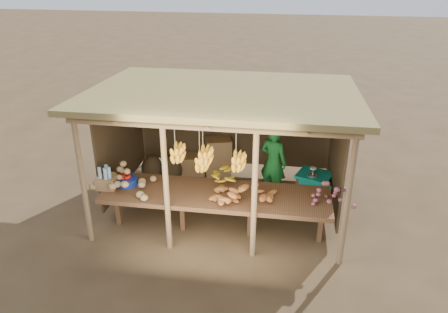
# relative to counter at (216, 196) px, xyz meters

# --- Properties ---
(ground) EXTENTS (60.00, 60.00, 0.00)m
(ground) POSITION_rel_counter_xyz_m (-0.00, 0.95, -0.74)
(ground) COLOR brown
(ground) RESTS_ON ground
(stall_structure) EXTENTS (4.70, 3.50, 2.43)m
(stall_structure) POSITION_rel_counter_xyz_m (-0.01, 1.00, 1.18)
(stall_structure) COLOR #9D7951
(stall_structure) RESTS_ON ground
(counter) EXTENTS (3.90, 1.05, 0.80)m
(counter) POSITION_rel_counter_xyz_m (0.00, 0.00, 0.00)
(counter) COLOR brown
(counter) RESTS_ON ground
(potato_heap) EXTENTS (1.29, 0.97, 0.37)m
(potato_heap) POSITION_rel_counter_xyz_m (-1.66, -0.12, 0.25)
(potato_heap) COLOR tan
(potato_heap) RESTS_ON counter
(sweet_potato_heap) EXTENTS (1.11, 0.88, 0.36)m
(sweet_potato_heap) POSITION_rel_counter_xyz_m (0.49, -0.14, 0.24)
(sweet_potato_heap) COLOR #B7682F
(sweet_potato_heap) RESTS_ON counter
(onion_heap) EXTENTS (0.94, 0.71, 0.36)m
(onion_heap) POSITION_rel_counter_xyz_m (1.90, 0.01, 0.24)
(onion_heap) COLOR #A14E5B
(onion_heap) RESTS_ON counter
(banana_pile) EXTENTS (0.58, 0.36, 0.35)m
(banana_pile) POSITION_rel_counter_xyz_m (0.08, 0.40, 0.23)
(banana_pile) COLOR yellow
(banana_pile) RESTS_ON counter
(tomato_basin) EXTENTS (0.37, 0.37, 0.19)m
(tomato_basin) POSITION_rel_counter_xyz_m (-1.59, 0.06, 0.14)
(tomato_basin) COLOR navy
(tomato_basin) RESTS_ON counter
(bottle_box) EXTENTS (0.35, 0.28, 0.42)m
(bottle_box) POSITION_rel_counter_xyz_m (-1.90, -0.11, 0.22)
(bottle_box) COLOR olive
(bottle_box) RESTS_ON counter
(vendor) EXTENTS (0.66, 0.56, 1.53)m
(vendor) POSITION_rel_counter_xyz_m (0.91, 1.43, 0.03)
(vendor) COLOR #19712A
(vendor) RESTS_ON ground
(tarp_crate) EXTENTS (0.81, 0.75, 0.77)m
(tarp_crate) POSITION_rel_counter_xyz_m (1.73, 1.39, -0.42)
(tarp_crate) COLOR brown
(tarp_crate) RESTS_ON ground
(carton_stack) EXTENTS (1.23, 0.56, 0.87)m
(carton_stack) POSITION_rel_counter_xyz_m (-0.51, 2.15, -0.35)
(carton_stack) COLOR olive
(carton_stack) RESTS_ON ground
(burlap_sacks) EXTENTS (0.90, 0.47, 0.64)m
(burlap_sacks) POSITION_rel_counter_xyz_m (-1.51, 1.82, -0.46)
(burlap_sacks) COLOR #453420
(burlap_sacks) RESTS_ON ground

